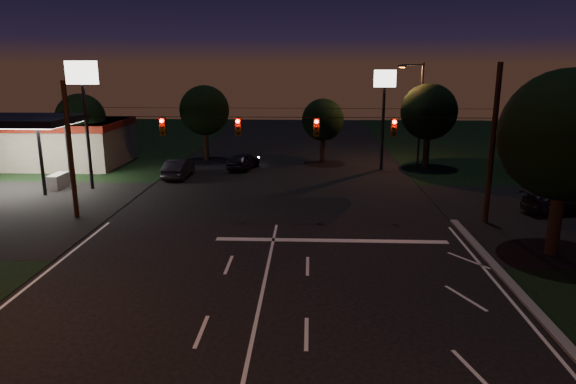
# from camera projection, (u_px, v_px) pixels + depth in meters

# --- Properties ---
(ground) EXTENTS (140.00, 140.00, 0.00)m
(ground) POSITION_uv_depth(u_px,v_px,m) (247.00, 366.00, 15.56)
(ground) COLOR black
(ground) RESTS_ON ground
(stop_bar) EXTENTS (12.00, 0.50, 0.01)m
(stop_bar) POSITION_uv_depth(u_px,v_px,m) (331.00, 240.00, 26.57)
(stop_bar) COLOR silver
(stop_bar) RESTS_ON ground
(utility_pole_right) EXTENTS (0.30, 0.30, 9.00)m
(utility_pole_right) POSITION_uv_depth(u_px,v_px,m) (485.00, 223.00, 29.59)
(utility_pole_right) COLOR black
(utility_pole_right) RESTS_ON ground
(utility_pole_left) EXTENTS (0.28, 0.28, 8.00)m
(utility_pole_left) POSITION_uv_depth(u_px,v_px,m) (77.00, 217.00, 30.60)
(utility_pole_left) COLOR black
(utility_pole_left) RESTS_ON ground
(signal_span) EXTENTS (24.00, 0.40, 1.56)m
(signal_span) POSITION_uv_depth(u_px,v_px,m) (277.00, 126.00, 28.72)
(signal_span) COLOR black
(signal_span) RESTS_ON ground
(gas_station) EXTENTS (14.20, 16.10, 5.25)m
(gas_station) POSITION_uv_depth(u_px,v_px,m) (42.00, 139.00, 45.34)
(gas_station) COLOR gray
(gas_station) RESTS_ON ground
(pole_sign_left_near) EXTENTS (2.20, 0.30, 9.10)m
(pole_sign_left_near) POSITION_uv_depth(u_px,v_px,m) (83.00, 92.00, 35.76)
(pole_sign_left_near) COLOR black
(pole_sign_left_near) RESTS_ON ground
(pole_sign_right) EXTENTS (1.80, 0.30, 8.40)m
(pole_sign_right) POSITION_uv_depth(u_px,v_px,m) (384.00, 96.00, 42.77)
(pole_sign_right) COLOR black
(pole_sign_right) RESTS_ON ground
(street_light_right_far) EXTENTS (2.20, 0.35, 9.00)m
(street_light_right_far) POSITION_uv_depth(u_px,v_px,m) (418.00, 107.00, 44.81)
(street_light_right_far) COLOR black
(street_light_right_far) RESTS_ON ground
(tree_right_near) EXTENTS (6.00, 6.00, 8.76)m
(tree_right_near) POSITION_uv_depth(u_px,v_px,m) (565.00, 136.00, 23.46)
(tree_right_near) COLOR black
(tree_right_near) RESTS_ON ground
(tree_far_a) EXTENTS (4.20, 4.20, 6.42)m
(tree_far_a) POSITION_uv_depth(u_px,v_px,m) (82.00, 119.00, 44.46)
(tree_far_a) COLOR black
(tree_far_a) RESTS_ON ground
(tree_far_b) EXTENTS (4.60, 4.60, 6.98)m
(tree_far_b) POSITION_uv_depth(u_px,v_px,m) (205.00, 111.00, 47.84)
(tree_far_b) COLOR black
(tree_far_b) RESTS_ON ground
(tree_far_c) EXTENTS (3.80, 3.80, 5.86)m
(tree_far_c) POSITION_uv_depth(u_px,v_px,m) (323.00, 120.00, 46.56)
(tree_far_c) COLOR black
(tree_far_c) RESTS_ON ground
(tree_far_d) EXTENTS (4.80, 4.80, 7.30)m
(tree_far_d) POSITION_uv_depth(u_px,v_px,m) (429.00, 112.00, 44.04)
(tree_far_d) COLOR black
(tree_far_d) RESTS_ON ground
(tree_far_e) EXTENTS (4.00, 4.00, 6.18)m
(tree_far_e) POSITION_uv_depth(u_px,v_px,m) (532.00, 124.00, 41.92)
(tree_far_e) COLOR black
(tree_far_e) RESTS_ON ground
(car_oncoming_a) EXTENTS (2.76, 4.53, 1.44)m
(car_oncoming_a) POSITION_uv_depth(u_px,v_px,m) (244.00, 161.00, 44.40)
(car_oncoming_a) COLOR black
(car_oncoming_a) RESTS_ON ground
(car_oncoming_b) EXTENTS (1.70, 4.54, 1.48)m
(car_oncoming_b) POSITION_uv_depth(u_px,v_px,m) (179.00, 169.00, 41.06)
(car_oncoming_b) COLOR black
(car_oncoming_b) RESTS_ON ground
(car_cross) EXTENTS (5.35, 3.17, 1.45)m
(car_cross) POSITION_uv_depth(u_px,v_px,m) (563.00, 202.00, 31.20)
(car_cross) COLOR black
(car_cross) RESTS_ON ground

